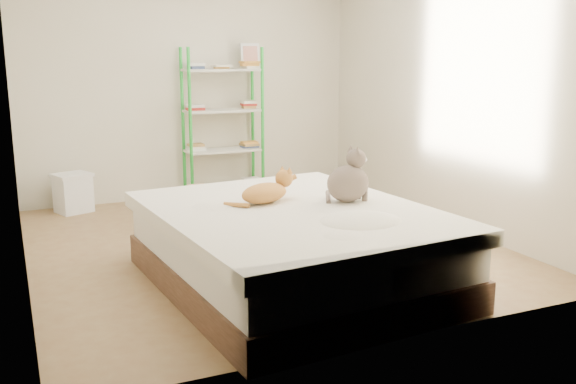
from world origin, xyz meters
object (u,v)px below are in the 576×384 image
cardboard_box (217,207)px  grey_cat (348,175)px  shelf_unit (224,123)px  bed (292,247)px  orange_cat (264,190)px  white_bin (73,193)px

cardboard_box → grey_cat: bearing=-62.1°
shelf_unit → cardboard_box: shelf_unit is taller
bed → orange_cat: 0.46m
orange_cat → shelf_unit: bearing=58.8°
orange_cat → grey_cat: bearing=-38.7°
grey_cat → shelf_unit: size_ratio=0.23×
grey_cat → cardboard_box: 1.87m
shelf_unit → cardboard_box: size_ratio=2.80×
bed → cardboard_box: 1.75m
bed → grey_cat: grey_cat is taller
grey_cat → cardboard_box: size_ratio=0.63×
grey_cat → cardboard_box: (-0.47, 1.71, -0.57)m
bed → white_bin: 3.13m
bed → shelf_unit: size_ratio=1.37×
bed → grey_cat: 0.67m
shelf_unit → bed: bearing=-98.9°
bed → white_bin: bearing=107.8°
grey_cat → shelf_unit: shelf_unit is taller
grey_cat → shelf_unit: bearing=-4.1°
grey_cat → shelf_unit: 2.90m
grey_cat → bed: bearing=90.3°
cardboard_box → white_bin: size_ratio=1.41×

